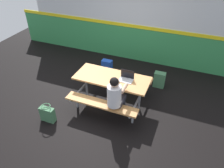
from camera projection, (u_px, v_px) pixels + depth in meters
ground_plane at (99, 98)px, 5.63m from camera, size 10.00×10.00×0.02m
accent_backdrop at (129, 22)px, 6.68m from camera, size 8.00×0.14×2.60m
picnic_table_main at (112, 83)px, 5.17m from camera, size 1.77×1.56×0.74m
student_nearer at (116, 95)px, 4.58m from camera, size 0.36×0.53×1.21m
laptop_silver at (126, 78)px, 4.97m from camera, size 0.32×0.22×0.22m
backpack_dark at (107, 67)px, 6.48m from camera, size 0.30×0.22×0.44m
tote_bag_bright at (48, 114)px, 4.86m from camera, size 0.34×0.21×0.43m
satchel_spare at (159, 80)px, 5.92m from camera, size 0.30×0.22×0.44m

